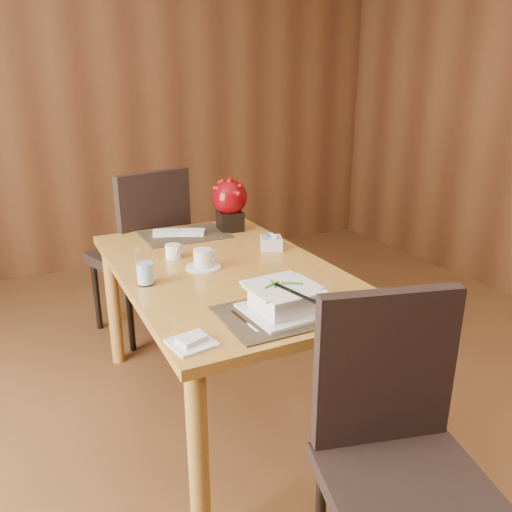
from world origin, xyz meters
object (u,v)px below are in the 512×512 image
creamer_jug (173,251)px  far_chair (145,245)px  water_glass (145,265)px  berry_decor (230,202)px  sugar_caddy (271,243)px  near_chair (399,444)px  bread_plate (192,343)px  dining_table (224,286)px  soup_setting (283,300)px  coffee_cup (203,260)px

creamer_jug → far_chair: bearing=70.3°
water_glass → berry_decor: berry_decor is taller
creamer_jug → sugar_caddy: size_ratio=0.89×
water_glass → creamer_jug: size_ratio=1.86×
near_chair → water_glass: bearing=128.4°
bread_plate → far_chair: 1.59m
dining_table → creamer_jug: (-0.17, 0.21, 0.13)m
soup_setting → water_glass: bearing=123.2°
bread_plate → near_chair: (0.45, -0.47, -0.20)m
water_glass → bread_plate: bearing=-90.0°
sugar_caddy → bread_plate: size_ratio=0.78×
sugar_caddy → berry_decor: berry_decor is taller
water_glass → bread_plate: size_ratio=1.29×
sugar_caddy → near_chair: near_chair is taller
sugar_caddy → berry_decor: bearing=96.2°
near_chair → creamer_jug: bearing=115.7°
dining_table → sugar_caddy: size_ratio=14.54×
berry_decor → bread_plate: bearing=-118.9°
coffee_cup → far_chair: bearing=92.1°
creamer_jug → bread_plate: 0.85m
dining_table → near_chair: (0.08, -1.08, -0.10)m
dining_table → creamer_jug: 0.30m
sugar_caddy → dining_table: bearing=-157.4°
dining_table → far_chair: size_ratio=1.41×
creamer_jug → soup_setting: bearing=-93.9°
dining_table → near_chair: 1.09m
water_glass → sugar_caddy: water_glass is taller
soup_setting → water_glass: size_ratio=1.61×
sugar_caddy → near_chair: bearing=-100.7°
sugar_caddy → berry_decor: size_ratio=0.36×
berry_decor → near_chair: berry_decor is taller
bread_plate → coffee_cup: bearing=66.3°
dining_table → berry_decor: (0.26, 0.53, 0.26)m
far_chair → berry_decor: bearing=115.2°
creamer_jug → near_chair: size_ratio=0.09×
bread_plate → berry_decor: bearing=61.1°
soup_setting → coffee_cup: (-0.09, 0.56, -0.01)m
berry_decor → soup_setting: bearing=-103.9°
dining_table → near_chair: near_chair is taller
dining_table → bread_plate: 0.72m
coffee_cup → bread_plate: bearing=-113.7°
near_chair → sugar_caddy: bearing=94.1°
dining_table → bread_plate: bearing=-121.1°
dining_table → bread_plate: size_ratio=11.32×
coffee_cup → bread_plate: (-0.28, -0.63, -0.03)m
berry_decor → far_chair: bearing=133.6°
soup_setting → bread_plate: 0.38m
creamer_jug → sugar_caddy: 0.49m
sugar_caddy → far_chair: bearing=118.0°
bread_plate → far_chair: (0.24, 1.56, -0.16)m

